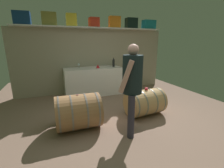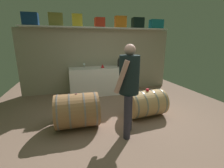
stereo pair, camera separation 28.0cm
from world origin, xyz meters
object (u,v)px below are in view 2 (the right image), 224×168
winemaker_pouring (129,82)px  toolcase_olive (56,20)px  wine_bottle_dark (119,63)px  red_funnel (103,66)px  toolcase_black (138,23)px  toolcase_teal (156,24)px  wine_glass (84,64)px  toolcase_navy (30,19)px  work_cabinet (98,81)px  toolcase_orange (121,22)px  toolcase_yellow (77,21)px  wine_barrel_far (77,110)px  wine_barrel_near (146,103)px  toolcase_red (100,23)px  tasting_cup (148,90)px

winemaker_pouring → toolcase_olive: bearing=52.3°
wine_bottle_dark → winemaker_pouring: 2.49m
red_funnel → winemaker_pouring: winemaker_pouring is taller
toolcase_black → red_funnel: toolcase_black is taller
toolcase_teal → wine_glass: 2.75m
toolcase_navy → work_cabinet: size_ratio=0.23×
work_cabinet → toolcase_teal: bearing=6.5°
toolcase_olive → toolcase_orange: 1.92m
toolcase_olive → toolcase_orange: (1.92, 0.00, -0.00)m
toolcase_yellow → wine_bottle_dark: (1.21, -0.22, -1.24)m
toolcase_teal → red_funnel: (-1.93, -0.32, -1.28)m
wine_barrel_far → toolcase_black: bearing=45.8°
work_cabinet → wine_barrel_near: 1.97m
winemaker_pouring → toolcase_teal: bearing=-9.2°
work_cabinet → wine_barrel_near: work_cabinet is taller
toolcase_teal → wine_glass: (-2.45, -0.03, -1.25)m
work_cabinet → wine_barrel_far: 2.05m
toolcase_navy → toolcase_yellow: bearing=1.3°
work_cabinet → winemaker_pouring: 2.46m
toolcase_olive → wine_glass: toolcase_olive is taller
toolcase_orange → work_cabinet: 1.97m
toolcase_yellow → wine_glass: 1.28m
work_cabinet → toolcase_navy: bearing=172.5°
wine_barrel_far → wine_barrel_near: bearing=3.6°
toolcase_yellow → wine_glass: toolcase_yellow is taller
toolcase_navy → wine_bottle_dark: 2.76m
toolcase_yellow → toolcase_red: toolcase_yellow is taller
work_cabinet → tasting_cup: work_cabinet is taller
red_funnel → wine_barrel_far: bearing=-116.6°
tasting_cup → toolcase_orange: bearing=88.5°
toolcase_teal → wine_barrel_far: toolcase_teal is taller
wine_bottle_dark → winemaker_pouring: bearing=-104.2°
toolcase_yellow → toolcase_navy: bearing=-177.1°
toolcase_yellow → wine_glass: (0.14, -0.03, -1.28)m
toolcase_black → work_cabinet: (-1.38, -0.23, -1.78)m
toolcase_navy → wine_glass: toolcase_navy is taller
toolcase_yellow → toolcase_orange: size_ratio=0.98×
wine_glass → toolcase_olive: bearing=177.6°
wine_barrel_far → work_cabinet: bearing=68.9°
wine_bottle_dark → tasting_cup: (0.06, -1.84, -0.37)m
wine_barrel_far → toolcase_red: bearing=68.2°
toolcase_navy → wine_barrel_near: toolcase_navy is taller
toolcase_teal → tasting_cup: bearing=-123.0°
toolcase_red → work_cabinet: bearing=-118.5°
wine_barrel_near → tasting_cup: tasting_cup is taller
toolcase_olive → toolcase_teal: toolcase_olive is taller
toolcase_olive → wine_barrel_far: bearing=-83.1°
toolcase_teal → tasting_cup: size_ratio=6.47×
toolcase_navy → red_funnel: 2.33m
wine_bottle_dark → toolcase_teal: bearing=9.0°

